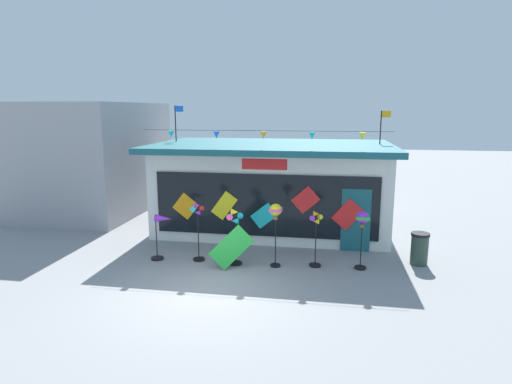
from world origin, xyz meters
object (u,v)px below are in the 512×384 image
(wind_spinner_left, at_px, (198,225))
(trash_bin, at_px, (419,248))
(kite_shop_building, at_px, (274,185))
(wind_spinner_far_left, at_px, (162,229))
(wind_spinner_center_right, at_px, (276,216))
(wind_spinner_center_left, at_px, (235,228))
(display_kite_on_ground, at_px, (231,247))
(wind_spinner_right, at_px, (316,232))
(wind_spinner_far_right, at_px, (362,223))

(wind_spinner_left, bearing_deg, trash_bin, 6.80)
(kite_shop_building, xyz_separation_m, trash_bin, (4.66, -3.19, -1.15))
(wind_spinner_far_left, distance_m, wind_spinner_center_right, 3.43)
(wind_spinner_left, distance_m, trash_bin, 6.46)
(wind_spinner_center_left, relative_size, display_kite_on_ground, 1.41)
(kite_shop_building, height_order, wind_spinner_right, kite_shop_building)
(wind_spinner_left, bearing_deg, wind_spinner_center_right, -2.42)
(kite_shop_building, xyz_separation_m, wind_spinner_far_right, (2.96, -3.83, -0.30))
(wind_spinner_center_left, relative_size, trash_bin, 1.77)
(kite_shop_building, distance_m, wind_spinner_center_left, 4.17)
(trash_bin, relative_size, display_kite_on_ground, 0.80)
(wind_spinner_left, xyz_separation_m, wind_spinner_center_left, (1.15, -0.14, 0.01))
(wind_spinner_center_right, height_order, wind_spinner_right, wind_spinner_center_right)
(wind_spinner_center_left, bearing_deg, wind_spinner_right, 5.38)
(wind_spinner_far_right, bearing_deg, wind_spinner_center_left, -175.71)
(wind_spinner_far_left, xyz_separation_m, wind_spinner_center_left, (2.23, -0.04, 0.14))
(wind_spinner_left, relative_size, trash_bin, 1.88)
(wind_spinner_far_left, relative_size, display_kite_on_ground, 1.18)
(wind_spinner_center_right, xyz_separation_m, wind_spinner_far_right, (2.39, 0.22, -0.18))
(wind_spinner_right, relative_size, wind_spinner_far_right, 0.98)
(wind_spinner_far_left, relative_size, wind_spinner_center_left, 0.83)
(wind_spinner_center_left, distance_m, trash_bin, 5.35)
(kite_shop_building, relative_size, wind_spinner_center_right, 4.59)
(display_kite_on_ground, bearing_deg, trash_bin, 13.49)
(wind_spinner_far_right, bearing_deg, kite_shop_building, 127.71)
(wind_spinner_left, relative_size, wind_spinner_right, 1.08)
(wind_spinner_far_left, relative_size, trash_bin, 1.48)
(wind_spinner_left, distance_m, wind_spinner_right, 3.43)
(wind_spinner_left, height_order, wind_spinner_far_right, wind_spinner_left)
(wind_spinner_center_left, bearing_deg, kite_shop_building, 81.91)
(wind_spinner_far_left, height_order, wind_spinner_left, wind_spinner_left)
(wind_spinner_center_right, bearing_deg, display_kite_on_ground, -161.19)
(wind_spinner_center_right, xyz_separation_m, trash_bin, (4.08, 0.86, -1.02))
(wind_spinner_right, bearing_deg, kite_shop_building, 113.62)
(wind_spinner_far_left, height_order, wind_spinner_far_right, wind_spinner_far_right)
(kite_shop_building, height_order, wind_spinner_far_right, kite_shop_building)
(wind_spinner_center_right, bearing_deg, kite_shop_building, 98.09)
(wind_spinner_center_left, bearing_deg, wind_spinner_center_right, 2.25)
(kite_shop_building, relative_size, wind_spinner_far_left, 6.08)
(kite_shop_building, height_order, wind_spinner_far_left, kite_shop_building)
(wind_spinner_left, height_order, trash_bin, wind_spinner_left)
(wind_spinner_far_left, distance_m, display_kite_on_ground, 2.26)
(wind_spinner_center_left, height_order, wind_spinner_center_right, wind_spinner_center_right)
(kite_shop_building, xyz_separation_m, display_kite_on_ground, (-0.61, -4.46, -0.99))
(kite_shop_building, bearing_deg, wind_spinner_left, -113.63)
(wind_spinner_far_right, bearing_deg, display_kite_on_ground, -170.08)
(wind_spinner_far_left, bearing_deg, kite_shop_building, 55.29)
(wind_spinner_center_right, height_order, display_kite_on_ground, wind_spinner_center_right)
(kite_shop_building, xyz_separation_m, wind_spinner_center_left, (-0.58, -4.10, -0.52))
(wind_spinner_far_left, height_order, wind_spinner_center_right, wind_spinner_center_right)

